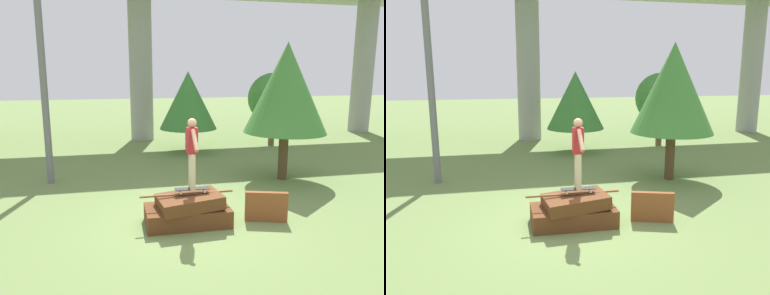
# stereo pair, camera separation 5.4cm
# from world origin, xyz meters

# --- Properties ---
(ground_plane) EXTENTS (80.00, 80.00, 0.00)m
(ground_plane) POSITION_xyz_m (0.00, 0.00, 0.00)
(ground_plane) COLOR olive
(scrap_pile) EXTENTS (2.06, 1.07, 0.71)m
(scrap_pile) POSITION_xyz_m (0.01, -0.01, 0.31)
(scrap_pile) COLOR #5B3319
(scrap_pile) RESTS_ON ground_plane
(scrap_plank_loose) EXTENTS (0.93, 0.41, 0.68)m
(scrap_plank_loose) POSITION_xyz_m (1.75, -0.24, 0.34)
(scrap_plank_loose) COLOR brown
(scrap_plank_loose) RESTS_ON ground_plane
(skateboard) EXTENTS (0.76, 0.22, 0.09)m
(skateboard) POSITION_xyz_m (0.11, 0.02, 0.78)
(skateboard) COLOR black
(skateboard) RESTS_ON scrap_pile
(skater) EXTENTS (0.23, 1.08, 1.53)m
(skater) POSITION_xyz_m (0.11, 0.02, 1.68)
(skater) COLOR #C6B78E
(skater) RESTS_ON skateboard
(utility_pole) EXTENTS (1.30, 0.20, 7.34)m
(utility_pole) POSITION_xyz_m (-3.37, 3.93, 3.79)
(utility_pole) COLOR slate
(utility_pole) RESTS_ON ground_plane
(tree_behind_left) EXTENTS (2.23, 2.23, 3.26)m
(tree_behind_left) POSITION_xyz_m (5.59, 8.00, 2.13)
(tree_behind_left) COLOR brown
(tree_behind_left) RESTS_ON ground_plane
(tree_behind_right) EXTENTS (2.36, 2.36, 3.31)m
(tree_behind_right) POSITION_xyz_m (1.60, 7.42, 2.14)
(tree_behind_right) COLOR brown
(tree_behind_right) RESTS_ON ground_plane
(tree_mid_back) EXTENTS (2.49, 2.49, 4.16)m
(tree_mid_back) POSITION_xyz_m (3.62, 2.81, 2.80)
(tree_mid_back) COLOR #4C3823
(tree_mid_back) RESTS_ON ground_plane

